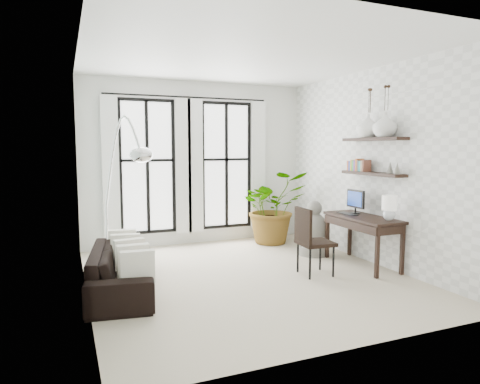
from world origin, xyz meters
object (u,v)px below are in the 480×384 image
desk_chair (310,237)px  arc_lamp (122,155)px  plant (273,207)px  buddha (314,232)px  desk (364,221)px  sofa (122,270)px

desk_chair → arc_lamp: (-2.60, 0.81, 1.22)m
plant → buddha: 1.21m
desk_chair → buddha: 1.28m
plant → desk_chair: 2.24m
plant → desk: plant is taller
arc_lamp → buddha: bearing=4.0°
desk_chair → arc_lamp: arc_lamp is taller
plant → desk_chair: bearing=-102.4°
buddha → desk: bearing=-72.2°
sofa → plant: (3.18, 1.85, 0.44)m
desk_chair → arc_lamp: bearing=166.0°
sofa → desk: desk is taller
sofa → plant: size_ratio=1.38×
plant → arc_lamp: (-3.08, -1.38, 1.08)m
desk_chair → arc_lamp: size_ratio=0.43×
sofa → arc_lamp: arc_lamp is taller
arc_lamp → buddha: (3.33, 0.23, -1.40)m
sofa → buddha: bearing=-69.5°
desk_chair → buddha: bearing=58.5°
sofa → desk_chair: (2.70, -0.34, 0.29)m
sofa → buddha: (3.43, 0.70, 0.12)m
buddha → sofa: bearing=-168.4°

